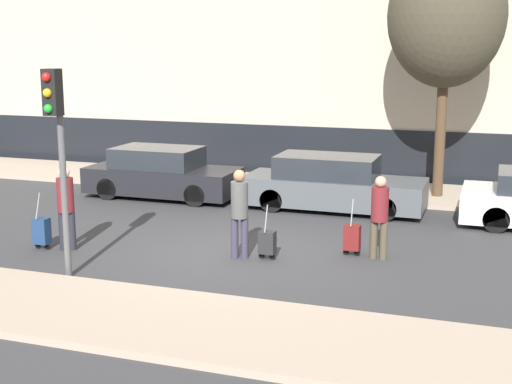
# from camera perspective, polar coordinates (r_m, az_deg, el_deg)

# --- Properties ---
(ground_plane) EXTENTS (80.00, 80.00, 0.00)m
(ground_plane) POSITION_cam_1_polar(r_m,az_deg,el_deg) (14.46, -1.77, -5.10)
(ground_plane) COLOR #38383A
(sidewalk_near) EXTENTS (28.00, 2.50, 0.12)m
(sidewalk_near) POSITION_cam_1_polar(r_m,az_deg,el_deg) (11.21, -8.69, -10.00)
(sidewalk_near) COLOR tan
(sidewalk_near) RESTS_ON ground_plane
(sidewalk_far) EXTENTS (28.00, 3.00, 0.12)m
(sidewalk_far) POSITION_cam_1_polar(r_m,az_deg,el_deg) (20.94, 5.03, 0.32)
(sidewalk_far) COLOR tan
(sidewalk_far) RESTS_ON ground_plane
(parked_car_0) EXTENTS (4.22, 1.75, 1.40)m
(parked_car_0) POSITION_cam_1_polar(r_m,az_deg,el_deg) (19.96, -7.55, 1.43)
(parked_car_0) COLOR black
(parked_car_0) RESTS_ON ground_plane
(parked_car_1) EXTENTS (4.61, 1.71, 1.41)m
(parked_car_1) POSITION_cam_1_polar(r_m,az_deg,el_deg) (18.37, 6.09, 0.59)
(parked_car_1) COLOR #4C5156
(parked_car_1) RESTS_ON ground_plane
(pedestrian_left) EXTENTS (0.34, 0.34, 1.75)m
(pedestrian_left) POSITION_cam_1_polar(r_m,az_deg,el_deg) (15.12, -14.98, -0.85)
(pedestrian_left) COLOR #23232D
(pedestrian_left) RESTS_ON ground_plane
(trolley_left) EXTENTS (0.34, 0.29, 1.20)m
(trolley_left) POSITION_cam_1_polar(r_m,az_deg,el_deg) (15.45, -16.79, -3.01)
(trolley_left) COLOR navy
(trolley_left) RESTS_ON ground_plane
(pedestrian_center) EXTENTS (0.35, 0.34, 1.79)m
(pedestrian_center) POSITION_cam_1_polar(r_m,az_deg,el_deg) (14.02, -1.33, -1.31)
(pedestrian_center) COLOR #383347
(pedestrian_center) RESTS_ON ground_plane
(trolley_center) EXTENTS (0.34, 0.29, 1.11)m
(trolley_center) POSITION_cam_1_polar(r_m,az_deg,el_deg) (14.13, 0.90, -4.06)
(trolley_center) COLOR #262628
(trolley_center) RESTS_ON ground_plane
(pedestrian_right) EXTENTS (0.35, 0.34, 1.68)m
(pedestrian_right) POSITION_cam_1_polar(r_m,az_deg,el_deg) (14.21, 9.86, -1.61)
(pedestrian_right) COLOR #4C4233
(pedestrian_right) RESTS_ON ground_plane
(trolley_right) EXTENTS (0.34, 0.29, 1.17)m
(trolley_right) POSITION_cam_1_polar(r_m,az_deg,el_deg) (14.50, 7.69, -3.63)
(trolley_right) COLOR maroon
(trolley_right) RESTS_ON ground_plane
(traffic_light) EXTENTS (0.28, 0.47, 3.78)m
(traffic_light) POSITION_cam_1_polar(r_m,az_deg,el_deg) (12.95, -15.63, 4.68)
(traffic_light) COLOR #515154
(traffic_light) RESTS_ON ground_plane
(bare_tree_near_crossing) EXTENTS (3.06, 3.06, 6.67)m
(bare_tree_near_crossing) POSITION_cam_1_polar(r_m,az_deg,el_deg) (19.76, 15.00, 13.40)
(bare_tree_near_crossing) COLOR #4C3826
(bare_tree_near_crossing) RESTS_ON sidewalk_far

